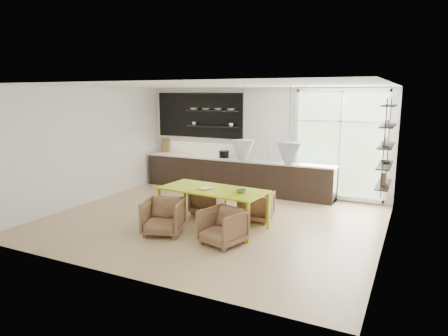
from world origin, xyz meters
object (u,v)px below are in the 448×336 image
Objects in this scene: armchair_back_right at (256,206)px; armchair_front_left at (163,217)px; armchair_front_right at (223,227)px; armchair_back_left at (208,199)px; wire_stool at (161,205)px; dining_table at (213,192)px.

armchair_back_right is 0.91× the size of armchair_front_left.
armchair_front_left is 1.05× the size of armchair_front_right.
armchair_back_left is at bearing -6.39° from armchair_back_right.
armchair_front_right is at bearing -25.08° from wire_stool.
dining_table reaches higher than wire_stool.
wire_stool is (-2.04, -0.67, -0.06)m from armchair_back_right.
armchair_front_right reaches higher than armchair_back_left.
armchair_back_left is at bearing 69.75° from armchair_front_left.
armchair_back_right is at bearing 171.96° from armchair_back_left.
armchair_front_right reaches higher than armchair_back_right.
armchair_back_right is 2.15m from wire_stool.
dining_table is at bearing -5.78° from wire_stool.
dining_table is 2.99× the size of armchair_front_left.
armchair_front_right is 2.22m from wire_stool.
wire_stool is (-1.39, 0.14, -0.50)m from dining_table.
armchair_back_right is at bearing 33.97° from armchair_front_left.
armchair_back_right is 1.77× the size of wire_stool.
armchair_front_left is at bearing -163.60° from armchair_front_right.
dining_table is 5.80× the size of wire_stool.
armchair_back_left is at bearing 129.43° from dining_table.
armchair_front_right is (-0.03, -1.61, 0.01)m from armchair_back_right.
dining_table is 3.17× the size of armchair_back_left.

